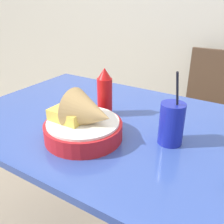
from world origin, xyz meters
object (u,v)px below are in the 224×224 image
(food_basket, at_px, (85,123))
(drink_cup, at_px, (171,125))
(ketchup_bottle, at_px, (105,93))
(chair_far_window, at_px, (213,111))

(food_basket, height_order, drink_cup, drink_cup)
(food_basket, bearing_deg, ketchup_bottle, 104.82)
(food_basket, height_order, ketchup_bottle, ketchup_bottle)
(food_basket, xyz_separation_m, drink_cup, (0.24, 0.12, 0.00))
(food_basket, bearing_deg, drink_cup, 27.04)
(chair_far_window, height_order, food_basket, food_basket)
(drink_cup, bearing_deg, chair_far_window, 90.97)
(ketchup_bottle, bearing_deg, food_basket, -75.18)
(chair_far_window, distance_m, drink_cup, 0.95)
(chair_far_window, xyz_separation_m, drink_cup, (0.02, -0.89, 0.31))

